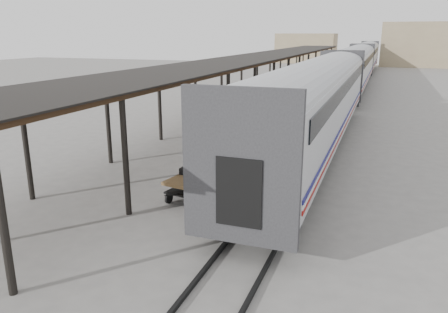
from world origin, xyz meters
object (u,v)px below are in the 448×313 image
at_px(porter, 194,156).
at_px(pedestrian, 254,103).
at_px(luggage_tug, 234,113).
at_px(baggage_cart, 195,181).

bearing_deg(porter, pedestrian, 12.46).
distance_m(luggage_tug, pedestrian, 2.98).
bearing_deg(pedestrian, baggage_cart, 113.74).
height_order(porter, pedestrian, porter).
xyz_separation_m(luggage_tug, pedestrian, (0.52, 2.92, 0.29)).
xyz_separation_m(luggage_tug, porter, (3.49, -14.58, 1.15)).
distance_m(luggage_tug, porter, 15.04).
bearing_deg(pedestrian, porter, 114.20).
bearing_deg(baggage_cart, pedestrian, 109.60).
bearing_deg(porter, luggage_tug, 16.30).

